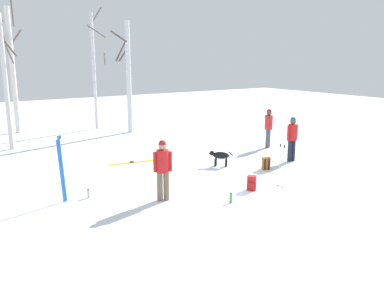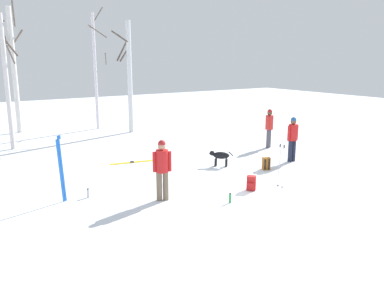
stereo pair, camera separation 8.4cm
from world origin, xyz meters
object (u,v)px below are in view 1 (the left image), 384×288
object	(u,v)px
backpack_1	(266,164)
birch_tree_5	(128,76)
person_1	(163,166)
dog	(220,156)
person_0	(292,136)
ski_poles_0	(281,165)
water_bottle_0	(231,198)
person_2	(269,126)
ski_pair_lying_0	(133,162)
backpack_0	(252,183)
water_bottle_1	(89,193)
birch_tree_4	(94,70)
birch_tree_3	(13,69)
ski_pair_planted_0	(62,170)
birch_tree_2	(5,78)

from	to	relation	value
backpack_1	birch_tree_5	xyz separation A→B (m)	(-1.05, 9.23, 2.77)
person_1	dog	distance (m)	3.99
person_0	ski_poles_0	world-z (taller)	person_0
backpack_1	water_bottle_0	distance (m)	3.63
dog	person_2	bearing A→B (deg)	19.08
ski_pair_lying_0	backpack_0	size ratio (longest dim) A/B	4.04
ski_poles_0	water_bottle_1	size ratio (longest dim) A/B	5.10
person_1	dog	bearing A→B (deg)	29.13
person_2	birch_tree_4	world-z (taller)	birch_tree_4
person_1	birch_tree_4	size ratio (longest dim) A/B	0.26
ski_poles_0	birch_tree_3	bearing A→B (deg)	109.35
person_1	birch_tree_4	distance (m)	12.35
backpack_1	backpack_0	bearing A→B (deg)	-144.19
person_2	backpack_0	xyz separation A→B (m)	(-4.45, -3.89, -0.77)
ski_pair_planted_0	person_1	bearing A→B (deg)	-30.13
person_2	ski_pair_planted_0	distance (m)	9.62
water_bottle_1	birch_tree_4	size ratio (longest dim) A/B	0.04
ski_poles_0	person_2	bearing A→B (deg)	49.70
person_2	ski_pair_planted_0	size ratio (longest dim) A/B	0.92
person_0	dog	xyz separation A→B (m)	(-2.73, 0.94, -0.59)
person_2	person_0	bearing A→B (deg)	-112.47
dog	birch_tree_5	size ratio (longest dim) A/B	0.12
birch_tree_3	water_bottle_0	bearing A→B (deg)	-78.29
person_1	backpack_0	world-z (taller)	person_1
backpack_1	birch_tree_4	bearing A→B (deg)	100.79
water_bottle_0	birch_tree_2	bearing A→B (deg)	110.85
water_bottle_0	water_bottle_1	xyz separation A→B (m)	(-3.13, 2.52, -0.00)
water_bottle_0	person_2	bearing A→B (deg)	37.80
backpack_0	person_1	bearing A→B (deg)	164.86
person_1	birch_tree_3	world-z (taller)	birch_tree_3
birch_tree_4	ski_poles_0	bearing A→B (deg)	-85.42
dog	birch_tree_5	world-z (taller)	birch_tree_5
dog	birch_tree_4	bearing A→B (deg)	95.84
person_0	birch_tree_3	bearing A→B (deg)	122.43
water_bottle_1	birch_tree_2	bearing A→B (deg)	95.72
dog	birch_tree_4	xyz separation A→B (m)	(-1.02, 9.97, 2.87)
birch_tree_2	person_0	bearing A→B (deg)	-43.12
person_1	birch_tree_4	bearing A→B (deg)	78.49
birch_tree_2	birch_tree_4	xyz separation A→B (m)	(4.88, 2.83, 0.21)
person_2	water_bottle_1	distance (m)	9.00
person_2	water_bottle_1	bearing A→B (deg)	-168.07
ski_poles_0	birch_tree_5	size ratio (longest dim) A/B	0.24
backpack_0	birch_tree_5	bearing A→B (deg)	85.31
water_bottle_1	backpack_1	bearing A→B (deg)	-5.96
ski_poles_0	backpack_1	bearing A→B (deg)	58.16
backpack_0	birch_tree_4	size ratio (longest dim) A/B	0.07
ski_pair_planted_0	ski_poles_0	xyz separation A→B (m)	(5.83, -2.46, -0.19)
person_1	water_bottle_1	bearing A→B (deg)	141.75
person_2	water_bottle_1	size ratio (longest dim) A/B	6.34
ski_pair_lying_0	backpack_1	bearing A→B (deg)	-44.09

